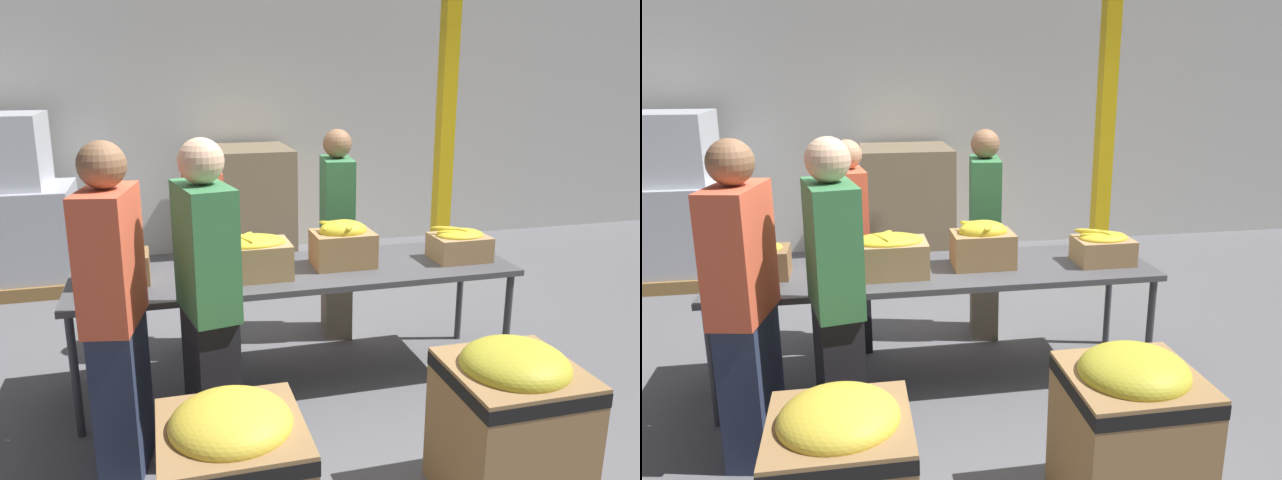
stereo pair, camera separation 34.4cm
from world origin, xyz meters
TOP-DOWN VIEW (x-y plane):
  - ground_plane at (0.00, 0.00)m, footprint 30.00×30.00m
  - wall_back at (0.00, 3.43)m, footprint 16.00×0.08m
  - sorting_table at (0.00, 0.00)m, footprint 2.92×0.81m
  - banana_box_0 at (-1.14, 0.04)m, footprint 0.39×0.31m
  - banana_box_1 at (-0.32, -0.08)m, footprint 0.49×0.34m
  - banana_box_2 at (0.32, 0.01)m, footprint 0.41×0.30m
  - banana_box_3 at (1.15, -0.06)m, footprint 0.38×0.30m
  - volunteer_0 at (0.49, 0.73)m, footprint 0.28×0.47m
  - volunteer_1 at (-0.64, -0.69)m, footprint 0.32×0.51m
  - volunteer_2 at (-0.55, 0.66)m, footprint 0.27×0.46m
  - volunteer_3 at (-1.12, -0.71)m, footprint 0.33×0.51m
  - donation_bin_0 at (-0.63, -1.50)m, footprint 0.63×0.63m
  - donation_bin_1 at (0.72, -1.50)m, footprint 0.61×0.61m
  - support_pillar at (1.87, 1.73)m, footprint 0.15×0.15m
  - pallet_stack_0 at (-2.34, 2.68)m, footprint 0.96×0.96m
  - pallet_stack_1 at (-2.14, 2.60)m, footprint 1.00×1.00m
  - pallet_stack_2 at (0.06, 2.81)m, footprint 1.04×1.04m

SIDE VIEW (x-z plane):
  - ground_plane at x=0.00m, z-range 0.00..0.00m
  - donation_bin_0 at x=-0.63m, z-range 0.02..0.78m
  - donation_bin_1 at x=0.72m, z-range 0.03..0.88m
  - pallet_stack_1 at x=-2.14m, z-range -0.01..0.99m
  - pallet_stack_2 at x=0.06m, z-range -0.01..1.28m
  - sorting_table at x=0.00m, z-range 0.36..1.17m
  - volunteer_2 at x=-0.55m, z-range 0.00..1.61m
  - volunteer_0 at x=0.49m, z-range -0.01..1.66m
  - pallet_stack_0 at x=-2.34m, z-range -0.01..1.69m
  - volunteer_1 at x=-0.64m, z-range -0.01..1.77m
  - volunteer_3 at x=-1.12m, z-range -0.01..1.77m
  - banana_box_3 at x=1.15m, z-range 0.80..1.04m
  - banana_box_0 at x=-1.14m, z-range 0.80..1.05m
  - banana_box_1 at x=-0.32m, z-range 0.81..1.10m
  - banana_box_2 at x=0.32m, z-range 0.81..1.13m
  - wall_back at x=0.00m, z-range 0.00..4.00m
  - support_pillar at x=1.87m, z-range 0.00..4.00m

